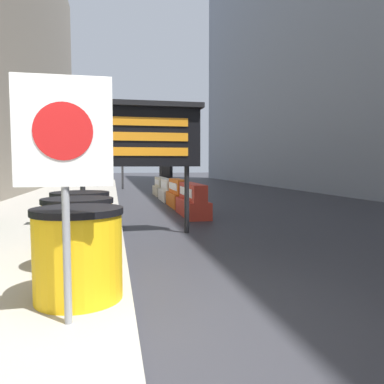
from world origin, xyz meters
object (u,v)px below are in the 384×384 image
object	(u,v)px
pedestrian_worker	(165,173)
pedestrian_passerby	(168,174)
barrel_drum_middle	(78,234)
traffic_cone_near	(170,187)
message_board	(136,136)
jersey_barrier_red_striped	(192,202)
barrel_drum_foreground	(78,253)
jersey_barrier_cream	(161,187)
jersey_barrier_orange_far	(178,195)
warning_sign	(64,149)
jersey_barrier_white	(169,191)
traffic_light_near_curb	(122,134)
traffic_cone_mid	(183,198)
barrel_drum_back	(80,221)

from	to	relation	value
pedestrian_worker	pedestrian_passerby	distance (m)	0.41
barrel_drum_middle	traffic_cone_near	bearing A→B (deg)	76.93
message_board	pedestrian_worker	bearing A→B (deg)	79.23
jersey_barrier_red_striped	pedestrian_worker	size ratio (longest dim) A/B	1.20
barrel_drum_foreground	jersey_barrier_cream	xyz separation A→B (m)	(2.45, 13.31, -0.23)
jersey_barrier_red_striped	traffic_cone_near	xyz separation A→B (m)	(0.60, 8.12, -0.09)
jersey_barrier_orange_far	traffic_cone_near	size ratio (longest dim) A/B	3.05
warning_sign	pedestrian_passerby	bearing A→B (deg)	78.77
warning_sign	message_board	world-z (taller)	message_board
warning_sign	pedestrian_worker	xyz separation A→B (m)	(2.87, 15.29, -0.52)
pedestrian_worker	barrel_drum_foreground	bearing A→B (deg)	-125.59
jersey_barrier_orange_far	jersey_barrier_cream	distance (m)	4.59
jersey_barrier_orange_far	jersey_barrier_cream	size ratio (longest dim) A/B	1.01
jersey_barrier_orange_far	pedestrian_passerby	size ratio (longest dim) A/B	1.21
barrel_drum_foreground	warning_sign	distance (m)	1.10
message_board	barrel_drum_middle	bearing A→B (deg)	-106.59
message_board	jersey_barrier_white	bearing A→B (deg)	76.42
jersey_barrier_cream	traffic_light_near_curb	bearing A→B (deg)	108.07
warning_sign	jersey_barrier_red_striped	world-z (taller)	warning_sign
barrel_drum_middle	traffic_cone_mid	size ratio (longest dim) A/B	1.25
warning_sign	jersey_barrier_cream	distance (m)	14.15
message_board	jersey_barrier_red_striped	xyz separation A→B (m)	(1.67, 2.48, -1.59)
traffic_cone_mid	message_board	bearing A→B (deg)	-111.76
barrel_drum_middle	jersey_barrier_orange_far	world-z (taller)	barrel_drum_middle
barrel_drum_back	jersey_barrier_cream	world-z (taller)	barrel_drum_back
jersey_barrier_red_striped	jersey_barrier_white	size ratio (longest dim) A/B	1.07
jersey_barrier_orange_far	jersey_barrier_white	size ratio (longest dim) A/B	1.00
barrel_drum_middle	pedestrian_worker	bearing A→B (deg)	77.96
jersey_barrier_white	traffic_cone_mid	xyz separation A→B (m)	(0.10, -2.49, -0.03)
message_board	traffic_light_near_curb	distance (m)	14.24
jersey_barrier_orange_far	pedestrian_worker	world-z (taller)	pedestrian_worker
barrel_drum_foreground	traffic_cone_near	world-z (taller)	barrel_drum_foreground
barrel_drum_foreground	barrel_drum_back	size ratio (longest dim) A/B	1.00
jersey_barrier_white	pedestrian_worker	xyz separation A→B (m)	(0.38, 3.85, 0.65)
traffic_cone_mid	jersey_barrier_white	bearing A→B (deg)	92.24
traffic_cone_near	barrel_drum_foreground	bearing A→B (deg)	-101.84
message_board	traffic_cone_near	size ratio (longest dim) A/B	4.28
barrel_drum_back	jersey_barrier_red_striped	world-z (taller)	barrel_drum_back
traffic_cone_near	barrel_drum_middle	bearing A→B (deg)	-103.07
traffic_cone_near	traffic_light_near_curb	xyz separation A→B (m)	(-2.17, 3.59, 2.84)
jersey_barrier_orange_far	pedestrian_worker	distance (m)	6.05
barrel_drum_foreground	traffic_light_near_curb	world-z (taller)	traffic_light_near_curb
jersey_barrier_red_striped	pedestrian_passerby	distance (m)	7.94
barrel_drum_foreground	barrel_drum_back	bearing A→B (deg)	94.05
barrel_drum_back	traffic_light_near_curb	size ratio (longest dim) A/B	0.20
barrel_drum_back	message_board	bearing A→B (deg)	64.00
traffic_light_near_curb	pedestrian_worker	world-z (taller)	traffic_light_near_curb
jersey_barrier_cream	traffic_cone_mid	xyz separation A→B (m)	(0.10, -4.93, -0.03)
jersey_barrier_red_striped	pedestrian_passerby	size ratio (longest dim) A/B	1.30
jersey_barrier_cream	pedestrian_passerby	xyz separation A→B (m)	(0.47, 1.02, 0.57)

